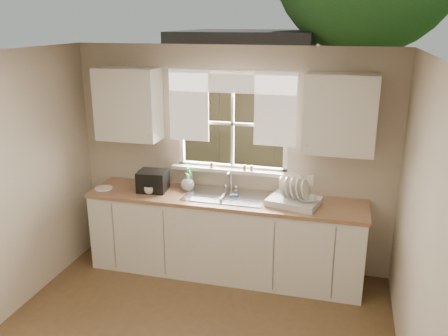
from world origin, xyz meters
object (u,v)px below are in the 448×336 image
(soap_bottle_a, at_px, (189,178))
(cup, at_px, (149,190))
(black_appliance, at_px, (153,181))
(dish_rack, at_px, (294,198))

(soap_bottle_a, relative_size, cup, 2.27)
(soap_bottle_a, bearing_deg, black_appliance, -161.93)
(dish_rack, relative_size, cup, 5.09)
(cup, relative_size, black_appliance, 0.37)
(black_appliance, bearing_deg, soap_bottle_a, 17.99)
(dish_rack, height_order, black_appliance, dish_rack)
(cup, height_order, black_appliance, black_appliance)
(dish_rack, bearing_deg, cup, -176.41)
(soap_bottle_a, bearing_deg, dish_rack, -12.99)
(soap_bottle_a, bearing_deg, cup, -149.22)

